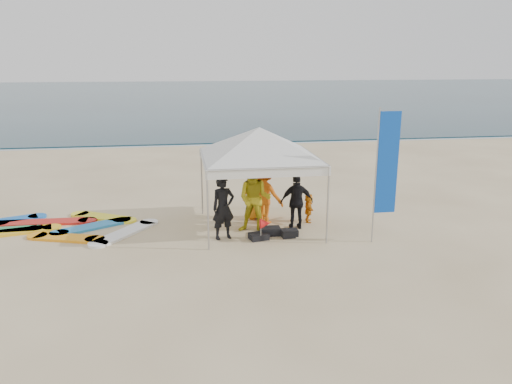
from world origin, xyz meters
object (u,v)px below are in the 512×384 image
at_px(marker_pennant, 265,224).
at_px(surfboard_spread, 53,227).
at_px(feather_flag, 386,165).
at_px(person_yellow, 255,199).
at_px(person_orange_b, 257,191).
at_px(person_seated, 309,208).
at_px(person_black_b, 297,202).
at_px(person_orange_a, 265,194).
at_px(person_black_a, 223,208).
at_px(canopy_tent, 259,128).

xyz_separation_m(marker_pennant, surfboard_spread, (-5.92, 1.97, -0.46)).
bearing_deg(feather_flag, surfboard_spread, 164.64).
bearing_deg(person_yellow, person_orange_b, 97.74).
xyz_separation_m(person_seated, surfboard_spread, (-7.50, 0.53, -0.40)).
bearing_deg(person_black_b, person_yellow, 8.19).
xyz_separation_m(person_orange_a, person_orange_b, (-0.19, 0.43, -0.02)).
xyz_separation_m(person_black_b, person_seated, (0.50, 0.54, -0.37)).
distance_m(person_yellow, person_seated, 1.94).
bearing_deg(feather_flag, marker_pennant, 170.61).
distance_m(person_orange_a, person_orange_b, 0.47).
distance_m(person_black_a, feather_flag, 4.45).
bearing_deg(marker_pennant, feather_flag, -9.39).
height_order(person_black_a, canopy_tent, canopy_tent).
relative_size(canopy_tent, surfboard_spread, 0.76).
bearing_deg(person_black_b, canopy_tent, -12.02).
distance_m(person_orange_b, feather_flag, 4.10).
bearing_deg(person_black_b, marker_pennant, 42.17).
distance_m(person_yellow, person_orange_b, 1.23).
bearing_deg(person_black_a, person_seated, 4.86).
xyz_separation_m(person_orange_b, surfboard_spread, (-6.00, -0.00, -0.84)).
bearing_deg(person_seated, person_orange_b, 83.02).
xyz_separation_m(person_black_a, person_black_b, (2.16, 0.52, -0.07)).
xyz_separation_m(person_black_a, canopy_tent, (1.11, 0.78, 2.05)).
distance_m(person_black_b, person_seated, 0.83).
xyz_separation_m(canopy_tent, marker_pennant, (-0.02, -1.16, -2.42)).
height_order(person_black_a, surfboard_spread, person_black_a).
bearing_deg(person_black_b, surfboard_spread, -6.34).
distance_m(person_black_a, surfboard_spread, 5.16).
xyz_separation_m(person_black_a, feather_flag, (4.18, -0.89, 1.24)).
height_order(person_black_a, person_orange_b, person_black_a).
bearing_deg(surfboard_spread, person_orange_b, 0.02).
height_order(person_orange_a, person_seated, person_orange_a).
height_order(person_orange_b, feather_flag, feather_flag).
bearing_deg(person_black_a, surfboard_spread, 145.01).
relative_size(person_black_b, surfboard_spread, 0.28).
height_order(person_yellow, person_orange_b, person_yellow).
bearing_deg(feather_flag, person_black_b, 145.12).
xyz_separation_m(person_black_a, person_orange_a, (1.36, 1.16, 0.02)).
xyz_separation_m(person_orange_a, surfboard_spread, (-6.19, 0.43, -0.86)).
bearing_deg(person_orange_a, canopy_tent, 96.89).
distance_m(person_black_a, marker_pennant, 1.21).
bearing_deg(person_black_b, person_orange_b, -44.82).
bearing_deg(person_yellow, person_black_a, -137.78).
height_order(canopy_tent, marker_pennant, canopy_tent).
xyz_separation_m(person_orange_b, canopy_tent, (-0.06, -0.80, 2.05)).
relative_size(person_black_a, person_orange_b, 1.00).
distance_m(canopy_tent, feather_flag, 3.59).
bearing_deg(person_yellow, marker_pennant, -58.49).
bearing_deg(person_orange_a, feather_flag, -175.81).
xyz_separation_m(person_yellow, person_seated, (1.74, 0.67, -0.54)).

